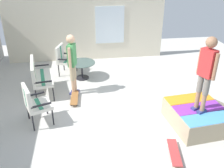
{
  "coord_description": "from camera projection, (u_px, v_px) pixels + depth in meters",
  "views": [
    {
      "loc": [
        -5.58,
        0.8,
        3.64
      ],
      "look_at": [
        0.07,
        0.02,
        0.7
      ],
      "focal_mm": 39.45,
      "sensor_mm": 36.0,
      "label": 1
    }
  ],
  "objects": [
    {
      "name": "skateboard_by_bench",
      "position": [
        75.0,
        98.0,
        7.0
      ],
      "size": [
        0.81,
        0.25,
        0.1
      ],
      "color": "brown",
      "rests_on": "ground_plane"
    },
    {
      "name": "patio_bench",
      "position": [
        38.0,
        74.0,
        7.14
      ],
      "size": [
        1.32,
        0.74,
        1.02
      ],
      "color": "black",
      "rests_on": "ground_plane"
    },
    {
      "name": "patio_chair_by_wall",
      "position": [
        33.0,
        102.0,
        5.79
      ],
      "size": [
        0.78,
        0.74,
        1.02
      ],
      "color": "black",
      "rests_on": "ground_plane"
    },
    {
      "name": "house_facade",
      "position": [
        86.0,
        26.0,
        9.35
      ],
      "size": [
        0.23,
        6.0,
        2.63
      ],
      "color": "beige",
      "rests_on": "ground_plane"
    },
    {
      "name": "person_watching",
      "position": [
        72.0,
        60.0,
        6.94
      ],
      "size": [
        0.46,
        0.31,
        1.79
      ],
      "color": "navy",
      "rests_on": "ground_plane"
    },
    {
      "name": "ground_plane",
      "position": [
        113.0,
        110.0,
        6.7
      ],
      "size": [
        12.0,
        12.0,
        0.1
      ],
      "primitive_type": "cube",
      "color": "beige"
    },
    {
      "name": "skate_ramp",
      "position": [
        198.0,
        116.0,
        5.91
      ],
      "size": [
        1.51,
        2.0,
        0.49
      ],
      "color": "tan",
      "rests_on": "ground_plane"
    },
    {
      "name": "patio_chair_near_house",
      "position": [
        64.0,
        57.0,
        8.39
      ],
      "size": [
        0.75,
        0.7,
        1.02
      ],
      "color": "black",
      "rests_on": "ground_plane"
    },
    {
      "name": "person_skater",
      "position": [
        206.0,
        70.0,
        5.21
      ],
      "size": [
        0.45,
        0.33,
        1.75
      ],
      "color": "navy",
      "rests_on": "skate_ramp"
    },
    {
      "name": "patio_table",
      "position": [
        82.0,
        67.0,
        8.15
      ],
      "size": [
        0.9,
        0.9,
        0.57
      ],
      "color": "black",
      "rests_on": "ground_plane"
    },
    {
      "name": "skateboard_spare",
      "position": [
        174.0,
        152.0,
        5.04
      ],
      "size": [
        0.82,
        0.35,
        0.1
      ],
      "color": "#B23838",
      "rests_on": "ground_plane"
    }
  ]
}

